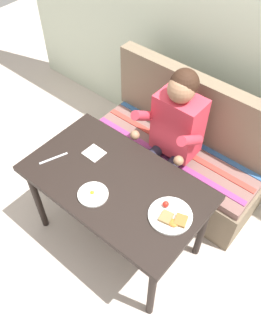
{
  "coord_description": "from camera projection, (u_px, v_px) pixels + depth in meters",
  "views": [
    {
      "loc": [
        0.95,
        -0.98,
        2.47
      ],
      "look_at": [
        0.0,
        0.15,
        0.72
      ],
      "focal_mm": 37.05,
      "sensor_mm": 36.0,
      "label": 1
    }
  ],
  "objects": [
    {
      "name": "knife",
      "position": [
        54.0,
        158.0,
        2.33
      ],
      "size": [
        0.08,
        0.19,
        0.0
      ],
      "primitive_type": "cube",
      "rotation": [
        0.0,
        0.0,
        -0.36
      ],
      "color": "silver",
      "rests_on": "table"
    },
    {
      "name": "napkin",
      "position": [
        94.0,
        153.0,
        2.36
      ],
      "size": [
        0.13,
        0.12,
        0.01
      ],
      "primitive_type": "cube",
      "rotation": [
        0.0,
        0.0,
        -0.03
      ],
      "color": "silver",
      "rests_on": "table"
    },
    {
      "name": "couch",
      "position": [
        178.0,
        155.0,
        2.89
      ],
      "size": [
        1.44,
        0.56,
        1.0
      ],
      "color": "#75644F",
      "rests_on": "ground"
    },
    {
      "name": "ground_plane",
      "position": [
        118.0,
        237.0,
        2.77
      ],
      "size": [
        8.0,
        8.0,
        0.0
      ],
      "primitive_type": "plane",
      "color": "beige"
    },
    {
      "name": "person",
      "position": [
        172.0,
        132.0,
        2.48
      ],
      "size": [
        0.45,
        0.61,
        1.21
      ],
      "color": "#D03345",
      "rests_on": "ground"
    },
    {
      "name": "plate_breakfast",
      "position": [
        171.0,
        216.0,
        2.02
      ],
      "size": [
        0.26,
        0.26,
        0.05
      ],
      "color": "white",
      "rests_on": "table"
    },
    {
      "name": "table",
      "position": [
        116.0,
        188.0,
        2.27
      ],
      "size": [
        1.2,
        0.7,
        0.73
      ],
      "color": "black",
      "rests_on": "ground"
    },
    {
      "name": "plate_eggs",
      "position": [
        93.0,
        194.0,
        2.13
      ],
      "size": [
        0.19,
        0.19,
        0.04
      ],
      "color": "white",
      "rests_on": "table"
    },
    {
      "name": "back_wall",
      "position": [
        234.0,
        20.0,
        2.4
      ],
      "size": [
        4.4,
        0.1,
        2.6
      ],
      "primitive_type": "cube",
      "color": "beige",
      "rests_on": "ground"
    }
  ]
}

